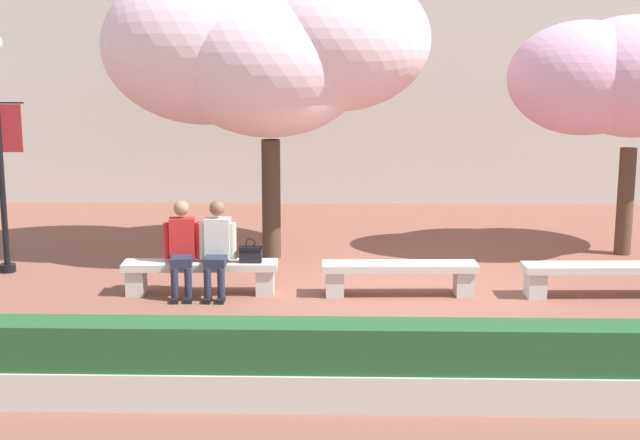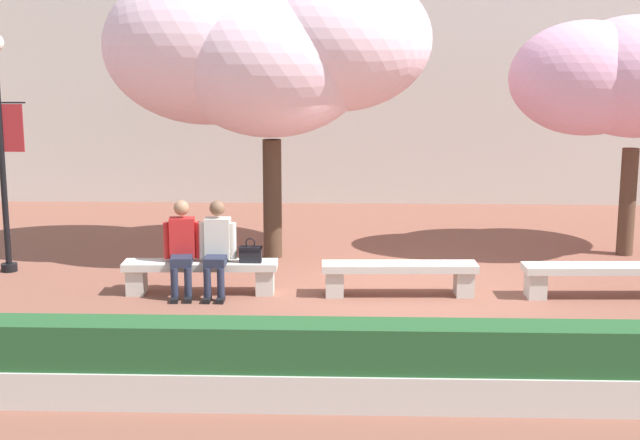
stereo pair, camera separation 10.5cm
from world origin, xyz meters
name	(u,v)px [view 1 (the left image)]	position (x,y,z in m)	size (l,w,h in m)	color
ground_plane	(399,295)	(0.00, 0.00, 0.00)	(100.00, 100.00, 0.00)	brown
building_facade	(378,2)	(0.00, 9.32, 4.35)	(28.00, 4.00, 8.70)	beige
stone_bench_west_end	(200,272)	(-2.71, 0.00, 0.31)	(2.12, 0.50, 0.45)	beige
stone_bench_near_west	(399,273)	(0.00, 0.00, 0.31)	(2.12, 0.50, 0.45)	beige
stone_bench_center	(601,274)	(2.71, 0.00, 0.31)	(2.12, 0.50, 0.45)	beige
person_seated_left	(182,245)	(-2.95, -0.05, 0.70)	(0.51, 0.71, 1.29)	black
person_seated_right	(217,245)	(-2.47, -0.05, 0.70)	(0.51, 0.68, 1.29)	black
handbag	(251,253)	(-2.02, -0.02, 0.58)	(0.30, 0.15, 0.34)	black
cherry_tree_main	(268,50)	(-1.96, 2.37, 3.28)	(5.16, 3.40, 4.58)	#473323
cherry_tree_secondary	(631,76)	(3.76, 2.61, 2.88)	(3.86, 2.74, 3.83)	#513828
planter_hedge_foreground	(425,366)	(0.00, -3.82, 0.39)	(11.49, 0.50, 0.80)	beige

